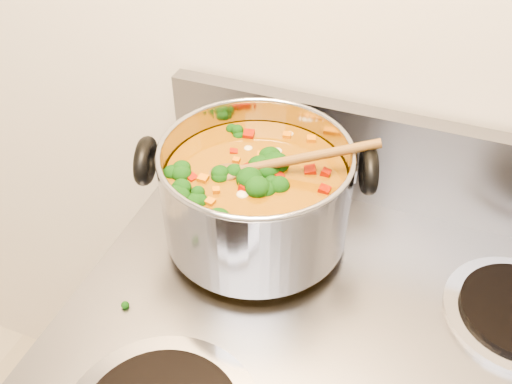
% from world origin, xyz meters
% --- Properties ---
extents(stockpot, '(0.33, 0.27, 0.16)m').
position_xyz_m(stockpot, '(-0.26, 1.32, 1.01)').
color(stockpot, '#ABABB3').
rests_on(stockpot, electric_range).
extents(wooden_spoon, '(0.23, 0.11, 0.07)m').
position_xyz_m(wooden_spoon, '(-0.26, 1.33, 1.06)').
color(wooden_spoon, brown).
rests_on(wooden_spoon, stockpot).
extents(cooktop_crumbs, '(0.08, 0.31, 0.01)m').
position_xyz_m(cooktop_crumbs, '(-0.18, 1.23, 0.92)').
color(cooktop_crumbs, black).
rests_on(cooktop_crumbs, electric_range).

